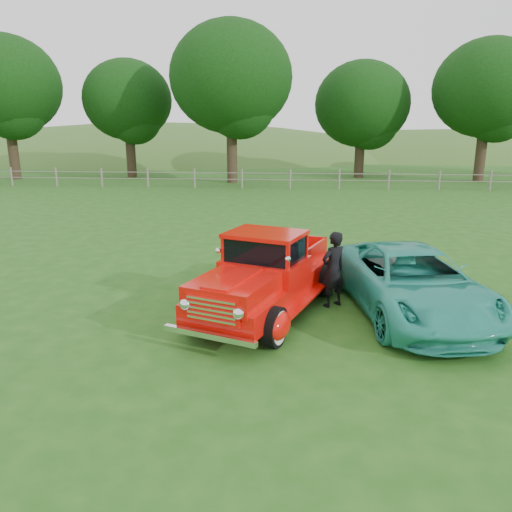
# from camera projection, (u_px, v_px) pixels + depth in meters

# --- Properties ---
(ground) EXTENTS (140.00, 140.00, 0.00)m
(ground) POSITION_uv_depth(u_px,v_px,m) (274.00, 331.00, 9.79)
(ground) COLOR #1F5216
(ground) RESTS_ON ground
(distant_hills) EXTENTS (116.00, 60.00, 18.00)m
(distant_hills) POSITION_uv_depth(u_px,v_px,m) (264.00, 187.00, 68.54)
(distant_hills) COLOR #366123
(distant_hills) RESTS_ON ground
(fence_line) EXTENTS (48.00, 0.12, 1.20)m
(fence_line) POSITION_uv_depth(u_px,v_px,m) (290.00, 179.00, 30.82)
(fence_line) COLOR slate
(fence_line) RESTS_ON ground
(tree_far_west) EXTENTS (7.60, 7.60, 9.93)m
(tree_far_west) POSITION_uv_depth(u_px,v_px,m) (5.00, 85.00, 34.71)
(tree_far_west) COLOR black
(tree_far_west) RESTS_ON ground
(tree_mid_west) EXTENTS (6.40, 6.40, 8.46)m
(tree_mid_west) POSITION_uv_depth(u_px,v_px,m) (127.00, 100.00, 36.25)
(tree_mid_west) COLOR black
(tree_mid_west) RESTS_ON ground
(tree_near_west) EXTENTS (8.00, 8.00, 10.42)m
(tree_near_west) POSITION_uv_depth(u_px,v_px,m) (231.00, 78.00, 32.42)
(tree_near_west) COLOR black
(tree_near_west) RESTS_ON ground
(tree_near_east) EXTENTS (6.80, 6.80, 8.33)m
(tree_near_east) POSITION_uv_depth(u_px,v_px,m) (362.00, 104.00, 35.97)
(tree_near_east) COLOR black
(tree_near_east) RESTS_ON ground
(tree_mid_east) EXTENTS (7.20, 7.20, 9.44)m
(tree_mid_east) POSITION_uv_depth(u_px,v_px,m) (488.00, 88.00, 33.19)
(tree_mid_east) COLOR black
(tree_mid_east) RESTS_ON ground
(red_pickup) EXTENTS (3.43, 5.28, 1.78)m
(red_pickup) POSITION_uv_depth(u_px,v_px,m) (266.00, 277.00, 10.59)
(red_pickup) COLOR black
(red_pickup) RESTS_ON ground
(teal_sedan) EXTENTS (3.15, 5.38, 1.41)m
(teal_sedan) POSITION_uv_depth(u_px,v_px,m) (412.00, 282.00, 10.51)
(teal_sedan) COLOR teal
(teal_sedan) RESTS_ON ground
(man) EXTENTS (0.74, 0.70, 1.70)m
(man) POSITION_uv_depth(u_px,v_px,m) (333.00, 269.00, 10.93)
(man) COLOR black
(man) RESTS_ON ground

